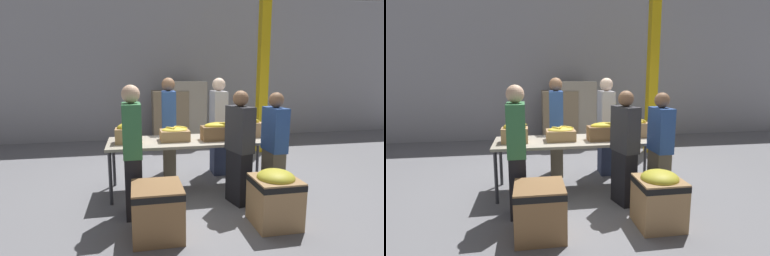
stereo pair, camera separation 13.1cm
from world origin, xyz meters
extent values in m
plane|color=gray|center=(0.00, 0.00, 0.00)|extent=(30.00, 30.00, 0.00)
cube|color=#A8A8AD|center=(0.00, 3.97, 2.00)|extent=(16.00, 0.08, 4.00)
cube|color=#B2A893|center=(0.00, 0.00, 0.78)|extent=(2.60, 0.86, 0.04)
cylinder|color=#38383D|center=(-1.24, -0.37, 0.38)|extent=(0.05, 0.05, 0.76)
cylinder|color=#38383D|center=(1.24, -0.37, 0.38)|extent=(0.05, 0.05, 0.76)
cylinder|color=#38383D|center=(-1.24, 0.37, 0.38)|extent=(0.05, 0.05, 0.76)
cylinder|color=#38383D|center=(1.24, 0.37, 0.38)|extent=(0.05, 0.05, 0.76)
cube|color=tan|center=(-0.98, -0.04, 0.91)|extent=(0.38, 0.27, 0.22)
ellipsoid|color=yellow|center=(-0.98, -0.04, 1.03)|extent=(0.33, 0.23, 0.14)
ellipsoid|color=yellow|center=(-1.08, -0.01, 1.06)|extent=(0.06, 0.17, 0.05)
ellipsoid|color=yellow|center=(-0.88, -0.09, 1.07)|extent=(0.20, 0.13, 0.05)
cube|color=tan|center=(-0.29, -0.01, 0.88)|extent=(0.44, 0.34, 0.16)
ellipsoid|color=yellow|center=(-0.29, -0.01, 0.97)|extent=(0.39, 0.28, 0.07)
ellipsoid|color=yellow|center=(-0.38, -0.03, 1.00)|extent=(0.13, 0.15, 0.05)
ellipsoid|color=yellow|center=(-0.16, 0.07, 0.99)|extent=(0.17, 0.18, 0.04)
ellipsoid|color=yellow|center=(-0.20, 0.04, 1.00)|extent=(0.16, 0.19, 0.05)
ellipsoid|color=yellow|center=(-0.29, -0.03, 1.01)|extent=(0.10, 0.18, 0.04)
cube|color=olive|center=(0.37, -0.09, 0.91)|extent=(0.50, 0.27, 0.21)
ellipsoid|color=yellow|center=(0.37, -0.09, 1.03)|extent=(0.42, 0.23, 0.10)
ellipsoid|color=yellow|center=(0.45, -0.14, 1.07)|extent=(0.15, 0.12, 0.05)
ellipsoid|color=yellow|center=(0.46, -0.16, 1.07)|extent=(0.20, 0.08, 0.05)
cube|color=tan|center=(0.95, 0.10, 0.92)|extent=(0.39, 0.33, 0.23)
ellipsoid|color=gold|center=(0.95, 0.10, 1.04)|extent=(0.34, 0.27, 0.10)
ellipsoid|color=gold|center=(0.98, 0.14, 1.06)|extent=(0.22, 0.14, 0.05)
ellipsoid|color=gold|center=(1.02, 0.05, 1.07)|extent=(0.15, 0.17, 0.05)
cube|color=#2D3856|center=(0.60, 0.69, 0.41)|extent=(0.23, 0.40, 0.83)
cube|color=#B2B2B7|center=(0.60, 0.69, 1.17)|extent=(0.25, 0.48, 0.68)
sphere|color=beige|center=(0.60, 0.69, 1.63)|extent=(0.23, 0.23, 0.23)
cube|color=black|center=(0.52, -0.64, 0.38)|extent=(0.29, 0.40, 0.75)
cube|color=#333338|center=(0.52, -0.64, 1.07)|extent=(0.32, 0.47, 0.62)
sphere|color=#896042|center=(0.52, -0.64, 1.48)|extent=(0.21, 0.21, 0.21)
cube|color=#6B604C|center=(-0.29, 0.75, 0.41)|extent=(0.24, 0.41, 0.83)
cube|color=#2D5199|center=(-0.29, 0.75, 1.17)|extent=(0.26, 0.48, 0.69)
sphere|color=#896042|center=(-0.29, 0.75, 1.63)|extent=(0.23, 0.23, 0.23)
cube|color=#6B604C|center=(1.03, -0.66, 0.37)|extent=(0.21, 0.36, 0.74)
cube|color=#2D5199|center=(1.03, -0.66, 1.05)|extent=(0.22, 0.43, 0.61)
sphere|color=#896042|center=(1.03, -0.66, 1.46)|extent=(0.21, 0.21, 0.21)
cube|color=black|center=(-0.92, -0.76, 0.40)|extent=(0.22, 0.39, 0.80)
cube|color=#387A47|center=(-0.92, -0.76, 1.13)|extent=(0.23, 0.45, 0.66)
sphere|color=#DBAD89|center=(-0.92, -0.76, 1.57)|extent=(0.23, 0.23, 0.23)
cube|color=olive|center=(-0.67, -1.33, 0.30)|extent=(0.55, 0.55, 0.60)
cube|color=black|center=(-0.67, -1.33, 0.54)|extent=(0.56, 0.56, 0.07)
cube|color=tan|center=(0.74, -1.33, 0.29)|extent=(0.52, 0.52, 0.59)
cube|color=black|center=(0.74, -1.33, 0.53)|extent=(0.53, 0.53, 0.07)
ellipsoid|color=gold|center=(0.74, -1.33, 0.60)|extent=(0.45, 0.45, 0.18)
cube|color=yellow|center=(2.02, 2.04, 2.00)|extent=(0.21, 0.21, 4.00)
cube|color=olive|center=(0.00, 3.17, 0.07)|extent=(0.94, 0.94, 0.13)
cube|color=#897556|center=(0.00, 3.17, 0.76)|extent=(0.87, 0.87, 1.26)
cube|color=olive|center=(0.46, 3.20, 0.07)|extent=(0.96, 0.96, 0.13)
cube|color=#A39984|center=(0.46, 3.20, 0.88)|extent=(0.88, 0.88, 1.50)
camera|label=1|loc=(-0.88, -4.46, 1.80)|focal=28.00mm
camera|label=2|loc=(-0.75, -4.49, 1.80)|focal=28.00mm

